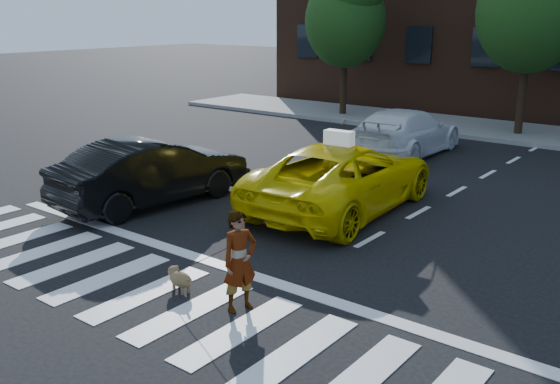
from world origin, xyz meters
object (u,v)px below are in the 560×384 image
object	(u,v)px
tree_left	(346,11)
taxi	(343,177)
woman	(240,261)
white_suv	(405,132)
dog	(179,278)
black_sedan	(152,171)

from	to	relation	value
tree_left	taxi	bearing A→B (deg)	-57.91
tree_left	woman	bearing A→B (deg)	-62.62
white_suv	dog	distance (m)	11.49
tree_left	taxi	xyz separation A→B (m)	(7.04, -11.22, -3.67)
tree_left	dog	xyz separation A→B (m)	(7.29, -16.57, -4.23)
black_sedan	woman	xyz separation A→B (m)	(5.28, -2.89, 0.00)
black_sedan	dog	bearing A→B (deg)	149.96
black_sedan	woman	distance (m)	6.02
tree_left	black_sedan	bearing A→B (deg)	-76.54
tree_left	woman	distance (m)	18.90
tree_left	dog	bearing A→B (deg)	-66.26
taxi	woman	xyz separation A→B (m)	(1.49, -5.25, 0.02)
tree_left	taxi	distance (m)	13.74
woman	white_suv	bearing A→B (deg)	31.95
taxi	woman	bearing A→B (deg)	102.32
white_suv	taxi	bearing A→B (deg)	101.67
taxi	black_sedan	distance (m)	4.46
white_suv	tree_left	bearing A→B (deg)	-45.25
taxi	white_suv	world-z (taller)	taxi
woman	tree_left	bearing A→B (deg)	44.58
taxi	white_suv	size ratio (longest dim) A/B	1.09
dog	white_suv	bearing A→B (deg)	111.72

